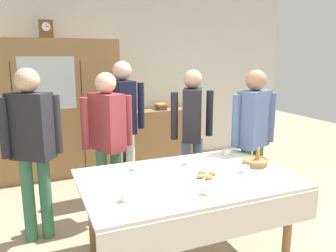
{
  "coord_description": "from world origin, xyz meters",
  "views": [
    {
      "loc": [
        -1.15,
        -2.54,
        1.72
      ],
      "look_at": [
        0.0,
        0.2,
        1.09
      ],
      "focal_mm": 35.88,
      "sensor_mm": 36.0,
      "label": 1
    }
  ],
  "objects_px": {
    "tea_cup_mid_left": "(126,198)",
    "tea_cup_front_edge": "(136,167)",
    "tea_cup_back_edge": "(188,162)",
    "spoon_mid_left": "(180,185)",
    "book_stack": "(161,107)",
    "tea_cup_mid_right": "(207,191)",
    "tea_cup_far_left": "(227,153)",
    "wall_cabinet": "(49,110)",
    "dining_table": "(189,189)",
    "person_beside_shelf": "(32,139)",
    "spoon_far_left": "(234,164)",
    "mantel_clock": "(46,29)",
    "bookshelf_low": "(161,135)",
    "bread_basket": "(255,162)",
    "person_by_cabinet": "(192,125)",
    "person_near_right_end": "(253,130)",
    "person_behind_table_right": "(108,134)",
    "person_behind_table_left": "(123,117)",
    "pastry_plate": "(206,176)",
    "tea_cup_far_right": "(244,170)"
  },
  "relations": [
    {
      "from": "dining_table",
      "to": "book_stack",
      "type": "relative_size",
      "value": 8.05
    },
    {
      "from": "wall_cabinet",
      "to": "person_behind_table_left",
      "type": "height_order",
      "value": "wall_cabinet"
    },
    {
      "from": "tea_cup_far_left",
      "to": "person_near_right_end",
      "type": "relative_size",
      "value": 0.08
    },
    {
      "from": "tea_cup_mid_left",
      "to": "bread_basket",
      "type": "height_order",
      "value": "bread_basket"
    },
    {
      "from": "tea_cup_far_right",
      "to": "person_by_cabinet",
      "type": "distance_m",
      "value": 1.07
    },
    {
      "from": "mantel_clock",
      "to": "spoon_mid_left",
      "type": "distance_m",
      "value": 3.08
    },
    {
      "from": "wall_cabinet",
      "to": "pastry_plate",
      "type": "height_order",
      "value": "wall_cabinet"
    },
    {
      "from": "dining_table",
      "to": "spoon_far_left",
      "type": "distance_m",
      "value": 0.56
    },
    {
      "from": "book_stack",
      "to": "bread_basket",
      "type": "distance_m",
      "value": 2.58
    },
    {
      "from": "bookshelf_low",
      "to": "person_by_cabinet",
      "type": "relative_size",
      "value": 0.73
    },
    {
      "from": "bread_basket",
      "to": "person_behind_table_right",
      "type": "height_order",
      "value": "person_behind_table_right"
    },
    {
      "from": "spoon_mid_left",
      "to": "wall_cabinet",
      "type": "bearing_deg",
      "value": 106.02
    },
    {
      "from": "tea_cup_mid_left",
      "to": "tea_cup_front_edge",
      "type": "xyz_separation_m",
      "value": [
        0.25,
        0.58,
        0.0
      ]
    },
    {
      "from": "spoon_far_left",
      "to": "person_behind_table_left",
      "type": "bearing_deg",
      "value": 116.61
    },
    {
      "from": "tea_cup_front_edge",
      "to": "tea_cup_back_edge",
      "type": "distance_m",
      "value": 0.49
    },
    {
      "from": "tea_cup_mid_left",
      "to": "tea_cup_front_edge",
      "type": "relative_size",
      "value": 1.0
    },
    {
      "from": "mantel_clock",
      "to": "tea_cup_far_left",
      "type": "bearing_deg",
      "value": -55.47
    },
    {
      "from": "mantel_clock",
      "to": "spoon_mid_left",
      "type": "xyz_separation_m",
      "value": [
        0.73,
        -2.69,
        -1.31
      ]
    },
    {
      "from": "dining_table",
      "to": "person_beside_shelf",
      "type": "distance_m",
      "value": 1.47
    },
    {
      "from": "mantel_clock",
      "to": "bread_basket",
      "type": "relative_size",
      "value": 1.0
    },
    {
      "from": "person_by_cabinet",
      "to": "bookshelf_low",
      "type": "bearing_deg",
      "value": 80.64
    },
    {
      "from": "wall_cabinet",
      "to": "person_behind_table_right",
      "type": "height_order",
      "value": "wall_cabinet"
    },
    {
      "from": "book_stack",
      "to": "person_behind_table_left",
      "type": "distance_m",
      "value": 1.49
    },
    {
      "from": "spoon_mid_left",
      "to": "bread_basket",
      "type": "bearing_deg",
      "value": 11.63
    },
    {
      "from": "tea_cup_front_edge",
      "to": "pastry_plate",
      "type": "relative_size",
      "value": 0.46
    },
    {
      "from": "tea_cup_mid_right",
      "to": "spoon_mid_left",
      "type": "distance_m",
      "value": 0.26
    },
    {
      "from": "wall_cabinet",
      "to": "book_stack",
      "type": "xyz_separation_m",
      "value": [
        1.7,
        0.05,
        -0.06
      ]
    },
    {
      "from": "wall_cabinet",
      "to": "person_near_right_end",
      "type": "bearing_deg",
      "value": -48.27
    },
    {
      "from": "book_stack",
      "to": "tea_cup_mid_right",
      "type": "xyz_separation_m",
      "value": [
        -0.82,
        -2.98,
        -0.14
      ]
    },
    {
      "from": "book_stack",
      "to": "tea_cup_mid_left",
      "type": "distance_m",
      "value": 3.19
    },
    {
      "from": "book_stack",
      "to": "tea_cup_mid_right",
      "type": "bearing_deg",
      "value": -105.42
    },
    {
      "from": "mantel_clock",
      "to": "wall_cabinet",
      "type": "bearing_deg",
      "value": 179.14
    },
    {
      "from": "wall_cabinet",
      "to": "person_beside_shelf",
      "type": "distance_m",
      "value": 1.75
    },
    {
      "from": "person_near_right_end",
      "to": "person_behind_table_right",
      "type": "distance_m",
      "value": 1.5
    },
    {
      "from": "tea_cup_front_edge",
      "to": "bread_basket",
      "type": "height_order",
      "value": "bread_basket"
    },
    {
      "from": "bookshelf_low",
      "to": "tea_cup_mid_right",
      "type": "distance_m",
      "value": 3.11
    },
    {
      "from": "bread_basket",
      "to": "person_by_cabinet",
      "type": "distance_m",
      "value": 0.96
    },
    {
      "from": "spoon_mid_left",
      "to": "book_stack",
      "type": "bearing_deg",
      "value": 71.32
    },
    {
      "from": "tea_cup_mid_left",
      "to": "tea_cup_front_edge",
      "type": "distance_m",
      "value": 0.63
    },
    {
      "from": "wall_cabinet",
      "to": "person_by_cabinet",
      "type": "bearing_deg",
      "value": -48.17
    },
    {
      "from": "dining_table",
      "to": "tea_cup_front_edge",
      "type": "height_order",
      "value": "tea_cup_front_edge"
    },
    {
      "from": "dining_table",
      "to": "tea_cup_back_edge",
      "type": "height_order",
      "value": "tea_cup_back_edge"
    },
    {
      "from": "wall_cabinet",
      "to": "tea_cup_mid_right",
      "type": "distance_m",
      "value": 3.06
    },
    {
      "from": "bread_basket",
      "to": "tea_cup_front_edge",
      "type": "bearing_deg",
      "value": 164.7
    },
    {
      "from": "tea_cup_back_edge",
      "to": "spoon_mid_left",
      "type": "distance_m",
      "value": 0.5
    },
    {
      "from": "bread_basket",
      "to": "person_behind_table_right",
      "type": "relative_size",
      "value": 0.15
    },
    {
      "from": "tea_cup_mid_right",
      "to": "person_by_cabinet",
      "type": "xyz_separation_m",
      "value": [
        0.55,
        1.33,
        0.18
      ]
    },
    {
      "from": "tea_cup_far_left",
      "to": "wall_cabinet",
      "type": "bearing_deg",
      "value": 125.3
    },
    {
      "from": "dining_table",
      "to": "tea_cup_far_left",
      "type": "height_order",
      "value": "tea_cup_far_left"
    },
    {
      "from": "tea_cup_mid_left",
      "to": "dining_table",
      "type": "bearing_deg",
      "value": 21.06
    }
  ]
}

